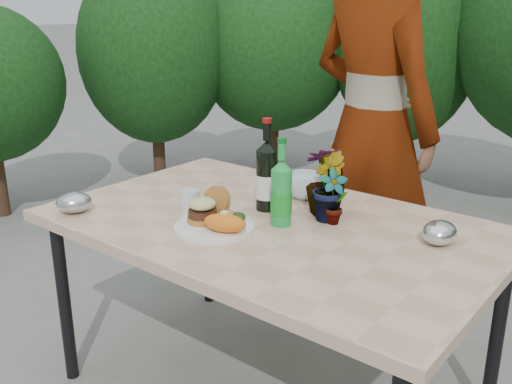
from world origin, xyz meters
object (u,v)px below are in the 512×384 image
Objects in this scene: dinner_plate at (214,227)px; person at (371,128)px; wine_bottle at (267,177)px; patio_table at (270,235)px.

person reaches higher than dinner_plate.
wine_bottle is (0.02, 0.28, 0.12)m from dinner_plate.
wine_bottle is 0.73m from person.
dinner_plate is 0.30m from wine_bottle.
dinner_plate is 0.15× the size of person.
wine_bottle is 0.18× the size of person.
patio_table is 0.22m from dinner_plate.
wine_bottle reaches higher than patio_table.
patio_table is 0.86m from person.
person reaches higher than patio_table.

